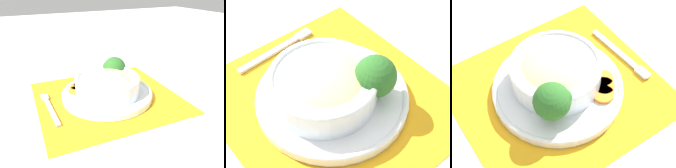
# 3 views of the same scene
# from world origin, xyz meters

# --- Properties ---
(ground_plane) EXTENTS (4.00, 4.00, 0.00)m
(ground_plane) POSITION_xyz_m (0.00, 0.00, 0.00)
(ground_plane) COLOR white
(placemat) EXTENTS (0.43, 0.40, 0.00)m
(placemat) POSITION_xyz_m (0.00, 0.00, 0.00)
(placemat) COLOR orange
(placemat) RESTS_ON ground_plane
(plate) EXTENTS (0.27, 0.27, 0.02)m
(plate) POSITION_xyz_m (0.00, 0.00, 0.02)
(plate) COLOR silver
(plate) RESTS_ON placemat
(bowl) EXTENTS (0.19, 0.19, 0.07)m
(bowl) POSITION_xyz_m (-0.01, -0.01, 0.05)
(bowl) COLOR silver
(bowl) RESTS_ON plate
(broccoli_floret) EXTENTS (0.07, 0.07, 0.09)m
(broccoli_floret) POSITION_xyz_m (0.05, 0.05, 0.07)
(broccoli_floret) COLOR #84AD5B
(broccoli_floret) RESTS_ON plate
(carrot_slice_near) EXTENTS (0.04, 0.04, 0.01)m
(carrot_slice_near) POSITION_xyz_m (-0.06, 0.07, 0.02)
(carrot_slice_near) COLOR orange
(carrot_slice_near) RESTS_ON plate
(carrot_slice_middle) EXTENTS (0.04, 0.04, 0.01)m
(carrot_slice_middle) POSITION_xyz_m (-0.07, 0.06, 0.02)
(carrot_slice_middle) COLOR orange
(carrot_slice_middle) RESTS_ON plate
(carrot_slice_far) EXTENTS (0.04, 0.04, 0.01)m
(carrot_slice_far) POSITION_xyz_m (-0.09, 0.04, 0.02)
(carrot_slice_far) COLOR orange
(carrot_slice_far) RESTS_ON plate
(fork) EXTENTS (0.02, 0.18, 0.01)m
(fork) POSITION_xyz_m (-0.17, 0.02, 0.01)
(fork) COLOR #B7B7BC
(fork) RESTS_ON placemat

